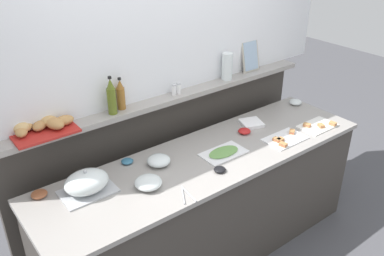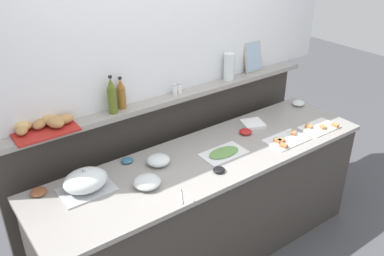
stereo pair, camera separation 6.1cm
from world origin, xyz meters
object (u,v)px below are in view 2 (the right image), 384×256
(sandwich_platter_front, at_px, (286,140))
(napkin_stack, at_px, (253,124))
(glass_bowl_large, at_px, (298,103))
(glass_bowl_small, at_px, (147,182))
(glass_bowl_medium, at_px, (158,160))
(pepper_shaker, at_px, (180,88))
(olive_oil_bottle, at_px, (112,96))
(vinegar_bottle_amber, at_px, (121,94))
(sandwich_platter_rear, at_px, (320,127))
(framed_picture, at_px, (253,56))
(condiment_bowl_cream, at_px, (38,192))
(bread_basket, at_px, (42,125))
(condiment_bowl_teal, at_px, (127,160))
(condiment_bowl_dark, at_px, (219,170))
(serving_tongs, at_px, (184,194))
(salt_shaker, at_px, (175,89))
(condiment_bowl_red, at_px, (245,132))
(cold_cuts_platter, at_px, (224,153))
(serving_cloche, at_px, (86,181))
(water_carafe, at_px, (229,67))

(sandwich_platter_front, distance_m, napkin_stack, 0.34)
(glass_bowl_large, bearing_deg, glass_bowl_small, -171.23)
(glass_bowl_medium, xyz_separation_m, pepper_shaker, (0.42, 0.33, 0.34))
(olive_oil_bottle, height_order, vinegar_bottle_amber, olive_oil_bottle)
(sandwich_platter_rear, distance_m, olive_oil_bottle, 1.71)
(olive_oil_bottle, height_order, framed_picture, olive_oil_bottle)
(condiment_bowl_cream, xyz_separation_m, bread_basket, (0.15, 0.21, 0.34))
(condiment_bowl_teal, distance_m, vinegar_bottle_amber, 0.47)
(condiment_bowl_dark, bearing_deg, framed_picture, 36.54)
(framed_picture, bearing_deg, condiment_bowl_dark, -143.46)
(condiment_bowl_dark, relative_size, serving_tongs, 0.45)
(vinegar_bottle_amber, distance_m, salt_shaker, 0.45)
(vinegar_bottle_amber, bearing_deg, glass_bowl_medium, -78.85)
(condiment_bowl_red, relative_size, olive_oil_bottle, 0.37)
(cold_cuts_platter, relative_size, condiment_bowl_dark, 4.03)
(glass_bowl_medium, height_order, bread_basket, bread_basket)
(napkin_stack, distance_m, bread_basket, 1.66)
(sandwich_platter_rear, relative_size, pepper_shaker, 3.63)
(sandwich_platter_front, height_order, napkin_stack, sandwich_platter_front)
(sandwich_platter_front, xyz_separation_m, cold_cuts_platter, (-0.52, 0.13, -0.00))
(pepper_shaker, bearing_deg, vinegar_bottle_amber, 177.25)
(glass_bowl_medium, height_order, napkin_stack, glass_bowl_medium)
(condiment_bowl_cream, bearing_deg, condiment_bowl_dark, -23.72)
(serving_cloche, distance_m, pepper_shaker, 1.05)
(condiment_bowl_red, xyz_separation_m, condiment_bowl_dark, (-0.52, -0.30, -0.00))
(glass_bowl_small, bearing_deg, serving_cloche, 150.93)
(vinegar_bottle_amber, xyz_separation_m, bread_basket, (-0.57, 0.00, -0.07))
(condiment_bowl_cream, bearing_deg, framed_picture, 6.28)
(condiment_bowl_teal, distance_m, serving_tongs, 0.56)
(condiment_bowl_dark, height_order, water_carafe, water_carafe)
(condiment_bowl_dark, bearing_deg, salt_shaker, 82.23)
(vinegar_bottle_amber, height_order, water_carafe, vinegar_bottle_amber)
(vinegar_bottle_amber, bearing_deg, condiment_bowl_red, -23.73)
(water_carafe, bearing_deg, glass_bowl_large, -20.53)
(condiment_bowl_red, height_order, bread_basket, bread_basket)
(serving_cloche, height_order, napkin_stack, serving_cloche)
(glass_bowl_large, distance_m, condiment_bowl_teal, 1.73)
(napkin_stack, bearing_deg, condiment_bowl_teal, 174.34)
(sandwich_platter_rear, relative_size, vinegar_bottle_amber, 1.34)
(glass_bowl_medium, distance_m, framed_picture, 1.35)
(cold_cuts_platter, xyz_separation_m, pepper_shaker, (-0.04, 0.50, 0.36))
(glass_bowl_medium, bearing_deg, salt_shaker, 41.57)
(sandwich_platter_rear, distance_m, salt_shaker, 1.24)
(salt_shaker, bearing_deg, condiment_bowl_teal, -161.72)
(vinegar_bottle_amber, bearing_deg, cold_cuts_platter, -44.75)
(condiment_bowl_cream, height_order, salt_shaker, salt_shaker)
(glass_bowl_small, bearing_deg, napkin_stack, 11.09)
(cold_cuts_platter, relative_size, bread_basket, 0.84)
(cold_cuts_platter, bearing_deg, condiment_bowl_dark, -137.73)
(napkin_stack, relative_size, vinegar_bottle_amber, 0.72)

